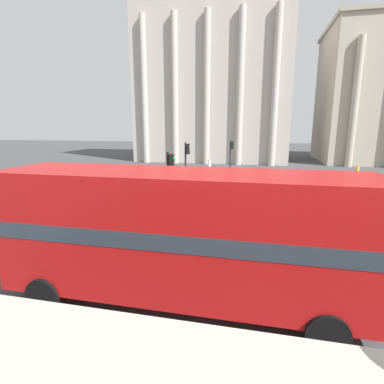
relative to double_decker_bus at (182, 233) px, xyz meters
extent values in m
cylinder|color=black|center=(3.76, 1.23, -1.72)|extent=(1.01, 0.22, 1.01)
cylinder|color=black|center=(3.76, -1.23, -1.72)|extent=(1.01, 0.22, 1.01)
cylinder|color=black|center=(-3.76, 1.23, -1.72)|extent=(1.01, 0.22, 1.01)
cylinder|color=black|center=(-3.76, -1.23, -1.72)|extent=(1.01, 0.22, 1.01)
cube|color=#B71414|center=(0.00, 0.00, -0.89)|extent=(10.33, 2.45, 1.65)
cube|color=#2D3842|center=(0.00, 0.00, 0.16)|extent=(10.12, 2.48, 0.45)
cube|color=#B71414|center=(0.00, 0.00, 1.07)|extent=(10.33, 2.45, 1.37)
cube|color=#BCB2A8|center=(-5.27, 39.71, 9.54)|extent=(22.37, 10.60, 23.53)
cylinder|color=#BCB2A8|center=(-14.22, 33.96, 7.77)|extent=(0.90, 0.90, 20.00)
cylinder|color=#BCB2A8|center=(-9.74, 33.96, 7.77)|extent=(0.90, 0.90, 20.00)
cylinder|color=#BCB2A8|center=(-5.27, 33.96, 7.77)|extent=(0.90, 0.90, 20.00)
cylinder|color=#BCB2A8|center=(-0.80, 33.96, 7.77)|extent=(0.90, 0.90, 20.00)
cylinder|color=#BCB2A8|center=(3.68, 33.96, 7.77)|extent=(0.90, 0.90, 20.00)
cylinder|color=#B2A893|center=(13.53, 35.03, 5.79)|extent=(0.90, 0.90, 16.03)
cylinder|color=black|center=(-2.04, 5.35, -0.20)|extent=(0.12, 0.12, 4.06)
cube|color=black|center=(-1.86, 5.35, 1.38)|extent=(0.20, 0.24, 0.70)
sphere|color=green|center=(-1.75, 5.35, 1.53)|extent=(0.14, 0.14, 0.14)
cylinder|color=black|center=(-2.84, 11.95, -0.14)|extent=(0.12, 0.12, 4.16)
cube|color=black|center=(-2.66, 11.95, 1.49)|extent=(0.20, 0.24, 0.70)
sphere|color=gold|center=(-2.55, 11.95, 1.64)|extent=(0.14, 0.14, 0.14)
cylinder|color=black|center=(-0.63, 20.66, -0.26)|extent=(0.12, 0.12, 3.93)
cube|color=black|center=(-0.45, 20.66, 1.25)|extent=(0.20, 0.24, 0.70)
sphere|color=green|center=(-0.34, 20.66, 1.40)|extent=(0.14, 0.14, 0.14)
cylinder|color=black|center=(-1.35, 15.08, -1.92)|extent=(0.60, 0.18, 0.60)
cylinder|color=black|center=(-1.35, 13.33, -1.92)|extent=(0.60, 0.18, 0.60)
cylinder|color=black|center=(-4.15, 15.08, -1.92)|extent=(0.60, 0.18, 0.60)
cylinder|color=black|center=(-4.15, 13.33, -1.92)|extent=(0.60, 0.18, 0.60)
cube|color=black|center=(-2.75, 14.21, -1.65)|extent=(4.20, 1.75, 0.55)
cube|color=#2D3842|center=(-2.95, 14.21, -1.12)|extent=(1.89, 1.61, 0.50)
cylinder|color=black|center=(-4.29, 13.26, -1.92)|extent=(0.60, 0.18, 0.60)
cylinder|color=black|center=(-4.29, 11.51, -1.92)|extent=(0.60, 0.18, 0.60)
cylinder|color=black|center=(-7.09, 13.26, -1.92)|extent=(0.60, 0.18, 0.60)
cylinder|color=black|center=(-7.09, 11.51, -1.92)|extent=(0.60, 0.18, 0.60)
cube|color=maroon|center=(-5.69, 12.39, -1.65)|extent=(4.20, 1.75, 0.55)
cube|color=#2D3842|center=(-5.89, 12.39, -1.12)|extent=(1.89, 1.61, 0.50)
cylinder|color=#282B33|center=(0.35, 14.93, -1.79)|extent=(0.14, 0.14, 0.87)
cylinder|color=#282B33|center=(0.53, 14.93, -1.79)|extent=(0.14, 0.14, 0.87)
cylinder|color=#284799|center=(0.44, 14.93, -1.01)|extent=(0.32, 0.32, 0.69)
sphere|color=tan|center=(0.44, 14.93, -0.54)|extent=(0.24, 0.24, 0.24)
cylinder|color=#282B33|center=(-3.37, 24.76, -1.81)|extent=(0.14, 0.14, 0.82)
cylinder|color=#282B33|center=(-3.19, 24.76, -1.81)|extent=(0.14, 0.14, 0.82)
cylinder|color=silver|center=(-3.28, 24.76, -1.08)|extent=(0.32, 0.32, 0.65)
sphere|color=tan|center=(-3.28, 24.76, -0.64)|extent=(0.22, 0.22, 0.22)
cylinder|color=#282B33|center=(11.25, 23.61, -1.83)|extent=(0.14, 0.14, 0.78)
cylinder|color=#282B33|center=(11.43, 23.61, -1.83)|extent=(0.14, 0.14, 0.78)
cylinder|color=yellow|center=(11.34, 23.61, -1.14)|extent=(0.32, 0.32, 0.62)
sphere|color=tan|center=(11.34, 23.61, -0.72)|extent=(0.21, 0.21, 0.21)
camera|label=1|loc=(2.04, -7.78, 2.95)|focal=28.00mm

